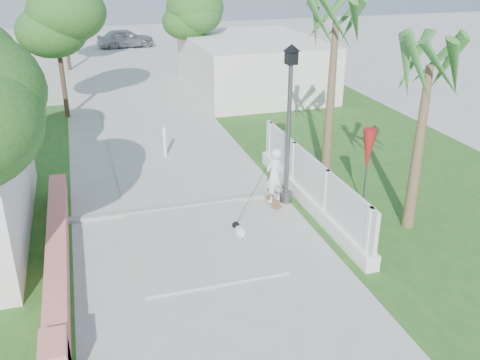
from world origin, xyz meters
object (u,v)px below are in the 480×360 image
object	(u,v)px
skateboarder	(257,191)
dog	(239,231)
street_lamp	(289,120)
bollard	(165,141)
patio_umbrella	(368,151)
parked_car	(125,38)

from	to	relation	value
skateboarder	dog	bearing A→B (deg)	27.71
street_lamp	skateboarder	world-z (taller)	street_lamp
bollard	skateboarder	bearing A→B (deg)	-72.62
patio_umbrella	dog	xyz separation A→B (m)	(-3.80, -0.66, -1.46)
street_lamp	bollard	bearing A→B (deg)	120.96
street_lamp	parked_car	distance (m)	27.23
street_lamp	dog	xyz separation A→B (m)	(-1.90, -1.66, -2.20)
dog	street_lamp	bearing A→B (deg)	26.78
bollard	skateboarder	distance (m)	5.37
patio_umbrella	bollard	bearing A→B (deg)	129.91
street_lamp	parked_car	world-z (taller)	street_lamp
patio_umbrella	parked_car	size ratio (longest dim) A/B	0.58
skateboarder	patio_umbrella	bearing A→B (deg)	147.99
patio_umbrella	parked_car	distance (m)	28.36
dog	parked_car	size ratio (longest dim) A/B	0.15
bollard	patio_umbrella	distance (m)	7.25
dog	bollard	bearing A→B (deg)	83.04
bollard	parked_car	world-z (taller)	parked_car
patio_umbrella	skateboarder	world-z (taller)	patio_umbrella
street_lamp	bollard	xyz separation A→B (m)	(-2.70, 4.50, -1.84)
bollard	parked_car	bearing A→B (deg)	87.47
skateboarder	dog	distance (m)	1.41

